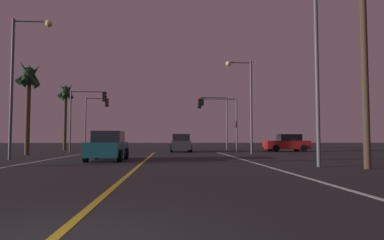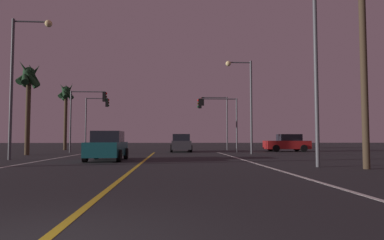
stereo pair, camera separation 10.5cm
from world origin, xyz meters
name	(u,v)px [view 1 (the left image)]	position (x,y,z in m)	size (l,w,h in m)	color
lane_edge_right	(272,168)	(5.83, 10.51, 0.00)	(0.16, 33.03, 0.01)	silver
lane_center_divider	(135,169)	(0.00, 10.51, 0.00)	(0.16, 33.03, 0.01)	gold
car_ahead_far	(181,143)	(2.46, 28.60, 0.82)	(2.02, 4.30, 1.70)	black
car_oncoming	(108,146)	(-2.15, 15.92, 0.82)	(2.02, 4.30, 1.70)	black
car_crossing_side	(287,143)	(12.90, 28.58, 0.82)	(4.30, 2.02, 1.70)	black
traffic_light_near_right	(217,112)	(5.83, 27.53, 3.82)	(3.81, 0.36, 5.07)	#4C4C51
traffic_light_near_left	(88,107)	(-6.14, 27.53, 4.19)	(3.36, 0.36, 5.64)	#4C4C51
traffic_light_far_right	(215,111)	(6.33, 33.03, 4.33)	(3.05, 0.36, 5.88)	#4C4C51
traffic_light_far_left	(96,112)	(-6.56, 33.03, 4.17)	(2.55, 0.36, 5.68)	#4C4C51
street_lamp_right_near	(305,49)	(7.54, 10.82, 5.33)	(2.39, 0.44, 8.43)	#4C4C51
street_lamp_left_mid	(21,70)	(-7.54, 16.84, 5.39)	(2.40, 0.44, 8.54)	#4C4C51
street_lamp_right_far	(245,94)	(7.56, 23.21, 4.90)	(2.19, 0.44, 7.67)	#4C4C51
utility_pole_right	(364,50)	(9.65, 9.73, 5.00)	(2.20, 0.28, 9.46)	#423323
palm_tree_left_mid	(29,81)	(-9.57, 22.84, 5.75)	(2.08, 2.13, 7.37)	#473826
palm_tree_left_far	(66,97)	(-10.39, 34.75, 6.02)	(2.11, 2.10, 7.65)	#473826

